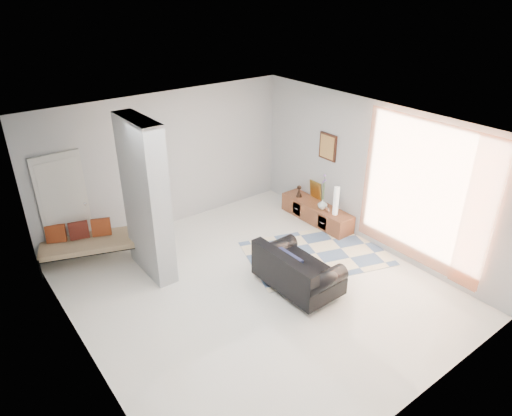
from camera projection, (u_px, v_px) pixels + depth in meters
floor at (256, 290)px, 7.72m from camera, size 6.00×6.00×0.00m
ceiling at (256, 129)px, 6.46m from camera, size 6.00×6.00×0.00m
wall_back at (166, 161)px, 9.22m from camera, size 6.00×0.00×6.00m
wall_front at (422, 319)px, 4.96m from camera, size 6.00×0.00×6.00m
wall_left at (78, 280)px, 5.61m from camera, size 0.00×6.00×6.00m
wall_right at (372, 175)px, 8.58m from camera, size 0.00×6.00×6.00m
partition_column at (146, 200)px, 7.64m from camera, size 0.35×1.20×2.80m
hallway_door at (64, 207)px, 8.23m from camera, size 0.85×0.06×2.04m
curtain at (423, 195)px, 7.69m from camera, size 0.00×2.55×2.55m
wall_art at (328, 147)px, 9.27m from camera, size 0.04×0.45×0.55m
media_console at (316, 212)px, 9.82m from camera, size 0.45×1.79×0.80m
loveseat at (295, 271)px, 7.58m from camera, size 0.88×1.49×0.76m
daybed at (87, 241)px, 8.33m from camera, size 1.83×1.24×0.77m
area_rug at (316, 253)px, 8.73m from camera, size 2.99×2.44×0.01m
cylinder_lamp at (336, 201)px, 9.19m from camera, size 0.11×0.11×0.60m
bronze_figurine at (299, 191)px, 10.01m from camera, size 0.15×0.15×0.27m
vase at (323, 204)px, 9.50m from camera, size 0.22×0.22×0.21m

